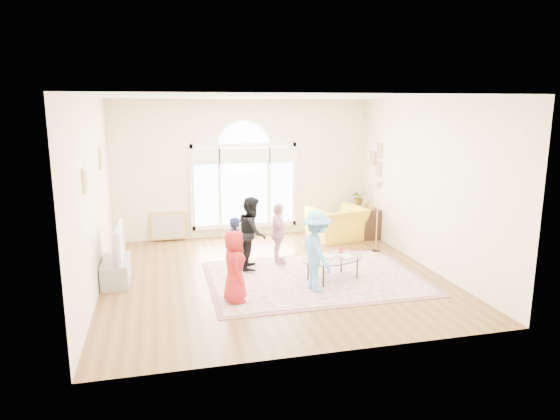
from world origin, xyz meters
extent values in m
plane|color=brown|center=(0.00, 0.00, 0.00)|extent=(6.00, 6.00, 0.00)
plane|color=#FEF0C5|center=(0.00, 3.00, 1.60)|extent=(6.00, 0.00, 6.00)
plane|color=#FEF0C5|center=(0.00, -3.00, 1.60)|extent=(6.00, 0.00, 6.00)
plane|color=#FEF0C5|center=(-3.00, 0.00, 1.60)|extent=(0.00, 6.00, 6.00)
plane|color=#FEF0C5|center=(3.00, 0.00, 1.60)|extent=(0.00, 6.00, 6.00)
plane|color=white|center=(0.00, 0.00, 3.20)|extent=(6.00, 6.00, 0.00)
cube|color=white|center=(0.00, 2.96, 0.25)|extent=(2.50, 0.08, 0.10)
cube|color=white|center=(0.00, 2.96, 2.15)|extent=(2.50, 0.08, 0.10)
cube|color=white|center=(-1.22, 2.96, 1.20)|extent=(0.10, 0.08, 2.00)
cube|color=white|center=(1.22, 2.96, 1.20)|extent=(0.10, 0.08, 2.00)
cube|color=#C6E2FF|center=(-0.90, 2.96, 1.20)|extent=(0.55, 0.02, 1.80)
cube|color=#C6E2FF|center=(0.90, 2.96, 1.20)|extent=(0.55, 0.02, 1.80)
cube|color=#C6E2FF|center=(0.00, 2.96, 1.20)|extent=(1.10, 0.02, 1.80)
cylinder|color=#C6E2FF|center=(0.00, 2.96, 2.10)|extent=(1.20, 0.02, 1.20)
cube|color=white|center=(-0.59, 2.95, 1.20)|extent=(0.07, 0.04, 1.80)
cube|color=white|center=(0.59, 2.95, 1.20)|extent=(0.07, 0.04, 1.80)
cube|color=white|center=(-0.90, 2.88, 1.92)|extent=(0.65, 0.12, 0.35)
cube|color=white|center=(0.00, 2.88, 1.92)|extent=(1.20, 0.12, 0.35)
cube|color=white|center=(0.90, 2.88, 1.92)|extent=(0.65, 0.12, 0.35)
cube|color=tan|center=(-2.98, 1.30, 2.10)|extent=(0.03, 0.34, 0.40)
cube|color=#ADA38E|center=(-2.96, 1.30, 2.10)|extent=(0.01, 0.28, 0.34)
cube|color=tan|center=(-2.98, -0.90, 2.00)|extent=(0.03, 0.30, 0.36)
cube|color=#ADA38E|center=(-2.96, -0.90, 2.00)|extent=(0.01, 0.24, 0.30)
cube|color=tan|center=(2.98, 2.05, 2.05)|extent=(0.03, 0.28, 0.34)
cube|color=#ADA38E|center=(2.96, 2.05, 2.05)|extent=(0.01, 0.22, 0.28)
cube|color=tan|center=(2.98, 2.05, 1.62)|extent=(0.03, 0.28, 0.34)
cube|color=#ADA38E|center=(2.96, 2.05, 1.62)|extent=(0.01, 0.22, 0.28)
cube|color=tan|center=(2.98, 2.40, 1.84)|extent=(0.03, 0.26, 0.32)
cube|color=#ADA38E|center=(2.96, 2.40, 1.84)|extent=(0.01, 0.20, 0.26)
cube|color=beige|center=(0.70, -0.32, 0.01)|extent=(3.60, 2.60, 0.02)
cube|color=#8D5556|center=(0.70, -0.32, 0.01)|extent=(3.80, 2.80, 0.01)
cube|color=#92939A|center=(-2.75, 0.30, 0.21)|extent=(0.45, 1.00, 0.42)
imported|color=black|center=(-2.75, 0.30, 0.73)|extent=(0.14, 1.07, 0.62)
cube|color=#67D5EC|center=(-2.66, 0.30, 0.73)|extent=(0.02, 0.88, 0.50)
ellipsoid|color=silver|center=(0.99, -0.48, 0.41)|extent=(1.39, 1.12, 0.02)
cylinder|color=black|center=(1.28, -0.15, 0.20)|extent=(0.03, 0.03, 0.40)
cylinder|color=black|center=(0.56, -0.41, 0.20)|extent=(0.03, 0.03, 0.40)
cylinder|color=black|center=(1.42, -0.56, 0.20)|extent=(0.03, 0.03, 0.40)
cylinder|color=black|center=(0.70, -0.82, 0.20)|extent=(0.03, 0.03, 0.40)
imported|color=#B2A58C|center=(0.82, -0.49, 0.43)|extent=(0.35, 0.36, 0.03)
imported|color=#B2A58C|center=(1.12, -0.53, 0.43)|extent=(0.26, 0.32, 0.02)
cylinder|color=#D52454|center=(1.21, -0.29, 0.48)|extent=(0.07, 0.07, 0.12)
imported|color=yellow|center=(2.01, 2.09, 0.38)|extent=(1.38, 1.27, 0.76)
cube|color=black|center=(2.78, 2.06, 0.35)|extent=(0.40, 0.50, 0.70)
cylinder|color=black|center=(2.48, 0.97, 0.01)|extent=(0.20, 0.20, 0.02)
cylinder|color=gold|center=(2.48, 0.97, 0.68)|extent=(0.02, 0.02, 1.35)
cone|color=#CCB284|center=(2.48, 0.97, 1.40)|extent=(0.25, 0.25, 0.22)
cylinder|color=white|center=(2.70, 2.52, 0.35)|extent=(0.20, 0.20, 0.70)
imported|color=#33722D|center=(2.70, 2.52, 0.90)|extent=(0.44, 0.41, 0.39)
cube|color=tan|center=(-1.78, 2.90, 0.00)|extent=(0.80, 0.14, 0.62)
imported|color=red|center=(-0.85, -1.08, 0.60)|extent=(0.39, 0.58, 1.15)
imported|color=#141837|center=(-0.65, 0.06, 0.57)|extent=(0.39, 0.47, 1.10)
imported|color=black|center=(-0.28, 0.49, 0.71)|extent=(0.67, 0.77, 1.37)
imported|color=pink|center=(0.26, 0.65, 0.62)|extent=(0.38, 0.73, 1.19)
imported|color=#5DAFEA|center=(0.55, -0.92, 0.70)|extent=(0.58, 0.92, 1.36)
camera|label=1|loc=(-1.93, -8.48, 3.07)|focal=32.00mm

